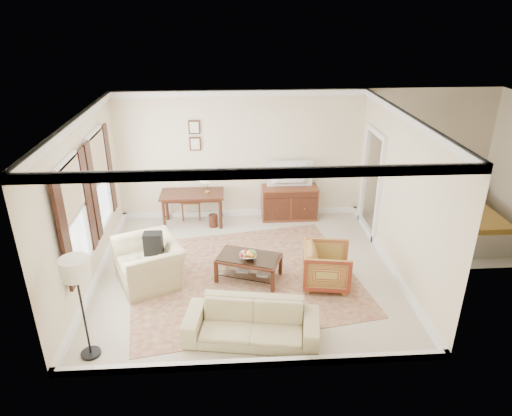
{
  "coord_description": "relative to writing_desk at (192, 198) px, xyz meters",
  "views": [
    {
      "loc": [
        -0.29,
        -7.27,
        4.59
      ],
      "look_at": [
        0.2,
        0.3,
        1.15
      ],
      "focal_mm": 32.0,
      "sensor_mm": 36.0,
      "label": 1
    }
  ],
  "objects": [
    {
      "name": "desk_chair",
      "position": [
        -0.06,
        0.35,
        -0.12
      ],
      "size": [
        0.54,
        0.54,
        1.05
      ],
      "primitive_type": null,
      "rotation": [
        0.0,
        0.0,
        0.24
      ],
      "color": "brown",
      "rests_on": "room_shell"
    },
    {
      "name": "window_rear",
      "position": [
        -1.6,
        -1.15,
        0.9
      ],
      "size": [
        0.12,
        1.56,
        1.8
      ],
      "primitive_type": null,
      "color": "#CCB284",
      "rests_on": "room_shell"
    },
    {
      "name": "club_armchair",
      "position": [
        -0.63,
        -2.29,
        -0.13
      ],
      "size": [
        1.19,
        1.4,
        1.03
      ],
      "primitive_type": "imported",
      "rotation": [
        0.0,
        0.0,
        -1.14
      ],
      "color": "tan",
      "rests_on": "room_shell"
    },
    {
      "name": "desk_lamp",
      "position": [
        0.34,
        -0.0,
        0.36
      ],
      "size": [
        0.32,
        0.32,
        0.5
      ],
      "primitive_type": null,
      "color": "silver",
      "rests_on": "writing_desk"
    },
    {
      "name": "tv",
      "position": [
        2.19,
        0.15,
        0.62
      ],
      "size": [
        0.99,
        0.57,
        0.13
      ],
      "primitive_type": "imported",
      "rotation": [
        0.0,
        0.0,
        3.14
      ],
      "color": "black",
      "rests_on": "sideboard"
    },
    {
      "name": "fruit_bowl",
      "position": [
        1.11,
        -2.37,
        -0.13
      ],
      "size": [
        0.42,
        0.42,
        0.1
      ],
      "primitive_type": "imported",
      "color": "silver",
      "rests_on": "coffee_table"
    },
    {
      "name": "window_front",
      "position": [
        -1.6,
        -2.75,
        0.9
      ],
      "size": [
        0.12,
        1.56,
        1.8
      ],
      "primitive_type": null,
      "color": "#CCB284",
      "rests_on": "room_shell"
    },
    {
      "name": "framed_prints",
      "position": [
        0.1,
        0.42,
        1.29
      ],
      "size": [
        0.25,
        0.04,
        0.68
      ],
      "primitive_type": null,
      "color": "#482114",
      "rests_on": "room_shell"
    },
    {
      "name": "book_a",
      "position": [
        0.94,
        -2.23,
        -0.46
      ],
      "size": [
        0.28,
        0.11,
        0.38
      ],
      "primitive_type": "imported",
      "rotation": [
        0.0,
        0.0,
        -0.27
      ],
      "color": "brown",
      "rests_on": "coffee_table"
    },
    {
      "name": "book_b",
      "position": [
        1.3,
        -2.36,
        -0.47
      ],
      "size": [
        0.27,
        0.12,
        0.38
      ],
      "primitive_type": "imported",
      "rotation": [
        0.0,
        0.0,
        -0.33
      ],
      "color": "brown",
      "rests_on": "coffee_table"
    },
    {
      "name": "striped_armchair",
      "position": [
        2.48,
        -2.59,
        -0.23
      ],
      "size": [
        0.87,
        0.91,
        0.83
      ],
      "primitive_type": "imported",
      "rotation": [
        0.0,
        0.0,
        1.41
      ],
      "color": "maroon",
      "rests_on": "room_shell"
    },
    {
      "name": "doorway",
      "position": [
        3.81,
        -0.55,
        0.43
      ],
      "size": [
        0.1,
        1.12,
        2.25
      ],
      "primitive_type": null,
      "color": "white",
      "rests_on": "room_shell"
    },
    {
      "name": "sofa",
      "position": [
        1.1,
        -3.93,
        -0.26
      ],
      "size": [
        2.04,
        0.89,
        0.77
      ],
      "primitive_type": "imported",
      "rotation": [
        0.0,
        0.0,
        -0.17
      ],
      "color": "tan",
      "rests_on": "room_shell"
    },
    {
      "name": "writing_desk",
      "position": [
        0.0,
        0.0,
        0.0
      ],
      "size": [
        1.38,
        0.69,
        0.76
      ],
      "color": "#482114",
      "rests_on": "room_shell"
    },
    {
      "name": "annex_bedroom",
      "position": [
        5.59,
        -0.9,
        -0.31
      ],
      "size": [
        3.0,
        2.7,
        2.9
      ],
      "color": "beige",
      "rests_on": "ground"
    },
    {
      "name": "backpack",
      "position": [
        -0.53,
        -2.25,
        0.12
      ],
      "size": [
        0.28,
        0.36,
        0.4
      ],
      "primitive_type": "cube",
      "rotation": [
        0.0,
        0.0,
        -1.36
      ],
      "color": "black",
      "rests_on": "club_armchair"
    },
    {
      "name": "room_shell",
      "position": [
        1.1,
        -2.05,
        1.83
      ],
      "size": [
        5.51,
        5.01,
        2.91
      ],
      "color": "beige",
      "rests_on": "ground"
    },
    {
      "name": "floor_lamp",
      "position": [
        -1.21,
        -4.13,
        0.68
      ],
      "size": [
        0.39,
        0.39,
        1.58
      ],
      "color": "black",
      "rests_on": "room_shell"
    },
    {
      "name": "coffee_table",
      "position": [
        1.13,
        -2.31,
        -0.29
      ],
      "size": [
        1.25,
        0.98,
        0.46
      ],
      "rotation": [
        0.0,
        0.0,
        -0.35
      ],
      "color": "#482114",
      "rests_on": "room_shell"
    },
    {
      "name": "rug",
      "position": [
        1.03,
        -2.25,
        -0.64
      ],
      "size": [
        4.52,
        4.05,
        0.01
      ],
      "primitive_type": "cube",
      "rotation": [
        0.0,
        0.0,
        0.17
      ],
      "color": "maroon",
      "rests_on": "room_shell"
    },
    {
      "name": "sideboard",
      "position": [
        2.19,
        0.17,
        -0.26
      ],
      "size": [
        1.26,
        0.48,
        0.77
      ],
      "primitive_type": "cube",
      "color": "brown",
      "rests_on": "room_shell"
    }
  ]
}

